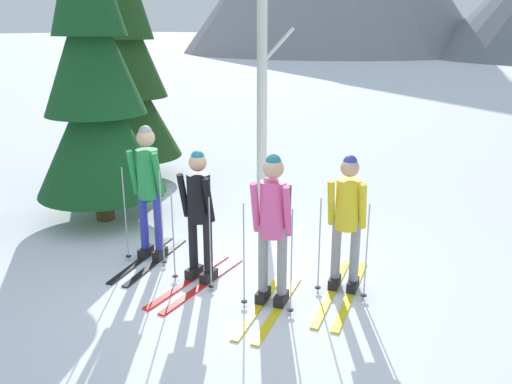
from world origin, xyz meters
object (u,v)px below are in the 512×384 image
at_px(skier_in_pink, 273,222).
at_px(pine_tree_mid, 94,81).
at_px(skier_in_green, 148,187).
at_px(skier_in_black, 199,212).
at_px(skier_in_yellow, 347,220).
at_px(pine_tree_near, 129,72).
at_px(birch_tree_slender, 262,50).

distance_m(skier_in_pink, pine_tree_mid, 4.01).
relative_size(skier_in_green, skier_in_black, 1.09).
bearing_deg(pine_tree_mid, skier_in_yellow, -3.09).
relative_size(skier_in_green, pine_tree_mid, 0.37).
bearing_deg(skier_in_green, pine_tree_near, 136.94).
xyz_separation_m(skier_in_yellow, pine_tree_near, (-5.65, 2.37, 1.25)).
relative_size(pine_tree_mid, birch_tree_slender, 0.93).
bearing_deg(skier_in_yellow, skier_in_pink, -128.25).
bearing_deg(pine_tree_mid, birch_tree_slender, 50.56).
distance_m(skier_in_green, skier_in_yellow, 2.61).
bearing_deg(skier_in_pink, skier_in_yellow, 51.75).
relative_size(skier_in_pink, birch_tree_slender, 0.33).
distance_m(pine_tree_mid, birch_tree_slender, 2.72).
bearing_deg(skier_in_pink, pine_tree_mid, 165.65).
distance_m(pine_tree_near, birch_tree_slender, 3.15).
bearing_deg(birch_tree_slender, skier_in_green, -90.19).
xyz_separation_m(skier_in_green, pine_tree_mid, (-1.70, 0.75, 1.21)).
bearing_deg(skier_in_green, pine_tree_mid, 156.11).
bearing_deg(skier_in_green, birch_tree_slender, 89.81).
xyz_separation_m(skier_in_green, skier_in_black, (0.96, -0.17, -0.12)).
height_order(pine_tree_near, birch_tree_slender, birch_tree_slender).
distance_m(skier_in_green, skier_in_black, 0.98).
height_order(skier_in_green, skier_in_yellow, skier_in_green).
height_order(skier_in_yellow, pine_tree_mid, pine_tree_mid).
bearing_deg(pine_tree_mid, skier_in_green, -23.89).
xyz_separation_m(skier_in_pink, skier_in_yellow, (0.56, 0.71, -0.10)).
xyz_separation_m(pine_tree_near, pine_tree_mid, (1.40, -2.14, 0.09)).
distance_m(skier_in_black, skier_in_yellow, 1.74).
relative_size(skier_in_yellow, pine_tree_near, 0.39).
xyz_separation_m(skier_in_black, birch_tree_slender, (-0.95, 3.01, 1.75)).
height_order(skier_in_green, skier_in_pink, skier_in_green).
xyz_separation_m(skier_in_green, pine_tree_near, (-3.10, 2.90, 1.12)).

